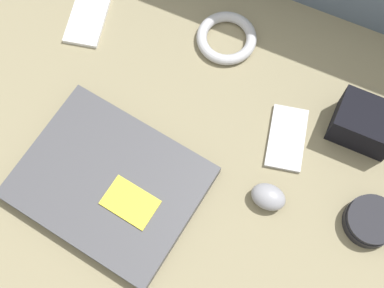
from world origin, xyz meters
The scene contains 9 objects.
ground_plane centered at (0.00, 0.00, 0.00)m, with size 8.00×8.00×0.00m, color #7A6651.
couch_seat centered at (0.00, 0.00, 0.07)m, with size 1.19×0.75×0.14m.
laptop centered at (-0.10, -0.12, 0.16)m, with size 0.34×0.28×0.03m.
computer_mouse centered at (0.16, -0.03, 0.16)m, with size 0.06×0.05×0.04m.
speaker_puck centered at (0.34, 0.00, 0.16)m, with size 0.09×0.09×0.03m.
phone_silver centered at (-0.30, 0.17, 0.15)m, with size 0.10×0.14×0.01m.
phone_black centered at (0.15, 0.09, 0.15)m, with size 0.09×0.13×0.01m.
camera_pouch centered at (0.27, 0.16, 0.18)m, with size 0.11×0.08×0.07m.
cable_coil centered at (-0.03, 0.23, 0.16)m, with size 0.12×0.12×0.02m.
Camera 1 is at (0.14, -0.30, 1.06)m, focal length 50.00 mm.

